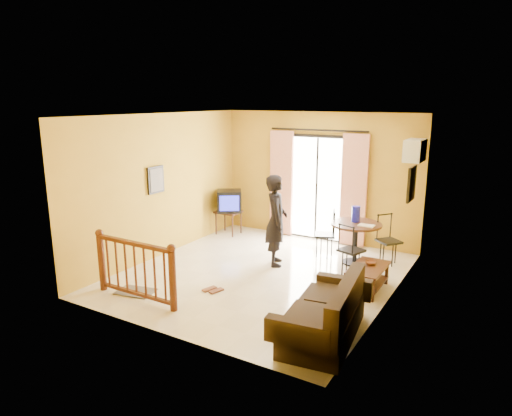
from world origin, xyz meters
The scene contains 19 objects.
ground centered at (0.00, 0.00, 0.00)m, with size 5.00×5.00×0.00m, color beige.
room_shell centered at (0.00, 0.00, 1.70)m, with size 5.00×5.00×5.00m.
balcony_door centered at (0.00, 2.43, 1.19)m, with size 2.25×0.14×2.46m.
tv_table centered at (-1.90, 1.80, 0.47)m, with size 0.54×0.45×0.54m.
television centered at (-1.87, 1.79, 0.79)m, with size 0.72×0.71×0.49m.
picture_left centered at (-2.22, -0.20, 1.55)m, with size 0.05×0.42×0.52m.
dining_table centered at (1.26, 1.40, 0.63)m, with size 0.95×0.95×0.79m.
water_jug centered at (1.21, 1.50, 0.94)m, with size 0.16×0.16×0.30m, color #1215AE.
serving_tray centered at (1.48, 1.30, 0.80)m, with size 0.28×0.18×0.02m, color beige.
dining_chairs centered at (1.27, 1.31, 0.00)m, with size 1.74×1.40×0.95m.
air_conditioner centered at (2.09, 1.95, 2.15)m, with size 0.31×0.60×0.40m.
botanical_print centered at (2.22, 1.30, 1.65)m, with size 0.05×0.50×0.60m.
coffee_table centered at (1.85, 0.29, 0.27)m, with size 0.51×0.91×0.41m.
bowl centered at (1.85, 0.40, 0.43)m, with size 0.17×0.17×0.05m, color brown.
sofa centered at (1.85, -1.49, 0.31)m, with size 0.99×1.81×0.82m.
standing_person centered at (-0.02, 0.60, 0.86)m, with size 0.63×0.41×1.72m, color black.
stair_balustrade centered at (-1.15, -1.90, 0.56)m, with size 1.63×0.13×1.04m.
doormat centered at (-1.37, -1.71, 0.01)m, with size 0.60×0.40×0.02m, color #5A5248.
sandals centered at (-0.32, -1.03, 0.01)m, with size 0.31×0.27×0.03m.
Camera 1 is at (3.82, -6.65, 3.07)m, focal length 32.00 mm.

